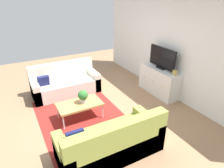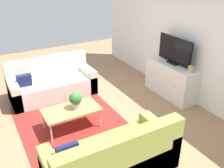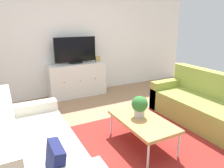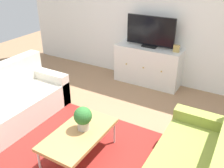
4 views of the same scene
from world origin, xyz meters
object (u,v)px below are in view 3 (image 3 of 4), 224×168
(couch_right_side, at_px, (206,107))
(flat_screen_tv, at_px, (75,50))
(couch_left_side, at_px, (32,153))
(tv_console, at_px, (77,80))
(potted_plant, at_px, (140,106))
(coffee_table, at_px, (142,121))
(mantel_clock, at_px, (98,59))

(couch_right_side, relative_size, flat_screen_tv, 1.95)
(couch_left_side, height_order, couch_right_side, same)
(couch_right_side, bearing_deg, couch_left_side, 180.00)
(couch_left_side, bearing_deg, tv_console, 60.38)
(potted_plant, bearing_deg, couch_left_side, -179.46)
(couch_left_side, relative_size, couch_right_side, 1.00)
(coffee_table, distance_m, tv_console, 2.46)
(potted_plant, distance_m, flat_screen_tv, 2.43)
(couch_right_side, height_order, tv_console, couch_right_side)
(tv_console, bearing_deg, couch_right_side, -57.31)
(flat_screen_tv, distance_m, mantel_clock, 0.59)
(tv_console, height_order, mantel_clock, mantel_clock)
(couch_left_side, bearing_deg, potted_plant, 0.54)
(coffee_table, bearing_deg, tv_console, 92.57)
(couch_left_side, xyz_separation_m, coffee_table, (1.46, -0.08, 0.09))
(coffee_table, height_order, potted_plant, potted_plant)
(flat_screen_tv, relative_size, mantel_clock, 7.38)
(couch_right_side, distance_m, tv_console, 2.82)
(potted_plant, bearing_deg, coffee_table, -94.65)
(couch_left_side, distance_m, mantel_clock, 3.08)
(couch_right_side, bearing_deg, mantel_clock, 112.54)
(couch_left_side, bearing_deg, coffee_table, -3.10)
(tv_console, bearing_deg, flat_screen_tv, 90.00)
(couch_left_side, bearing_deg, mantel_clock, 51.50)
(potted_plant, height_order, flat_screen_tv, flat_screen_tv)
(couch_right_side, xyz_separation_m, mantel_clock, (-0.99, 2.37, 0.55))
(mantel_clock, bearing_deg, flat_screen_tv, 177.87)
(couch_right_side, xyz_separation_m, coffee_table, (-1.41, -0.08, 0.09))
(couch_left_side, xyz_separation_m, mantel_clock, (1.89, 2.37, 0.55))
(coffee_table, xyz_separation_m, tv_console, (-0.11, 2.45, 0.02))
(couch_left_side, bearing_deg, flat_screen_tv, 60.58)
(potted_plant, relative_size, tv_console, 0.24)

